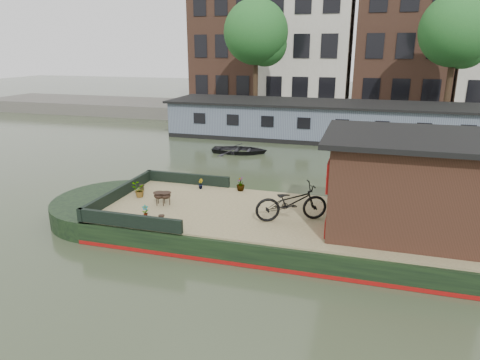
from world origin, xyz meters
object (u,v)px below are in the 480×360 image
(cabin, at_px, (404,182))
(bicycle, at_px, (291,202))
(dinghy, at_px, (240,147))
(brazier_rear, at_px, (166,199))
(brazier_front, at_px, (159,199))

(cabin, relative_size, bicycle, 2.06)
(dinghy, bearing_deg, brazier_rear, 177.59)
(cabin, bearing_deg, bicycle, -174.01)
(cabin, xyz_separation_m, brazier_front, (-6.66, -0.23, -1.03))
(cabin, height_order, bicycle, cabin)
(cabin, xyz_separation_m, dinghy, (-6.97, 9.25, -1.59))
(brazier_front, xyz_separation_m, dinghy, (-0.31, 9.47, -0.56))
(brazier_rear, relative_size, dinghy, 0.14)
(brazier_rear, bearing_deg, dinghy, 93.03)
(bicycle, bearing_deg, brazier_rear, 63.43)
(brazier_front, relative_size, dinghy, 0.14)
(brazier_front, height_order, dinghy, brazier_front)
(brazier_rear, bearing_deg, cabin, 1.58)
(cabin, height_order, dinghy, cabin)
(brazier_front, relative_size, brazier_rear, 1.00)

